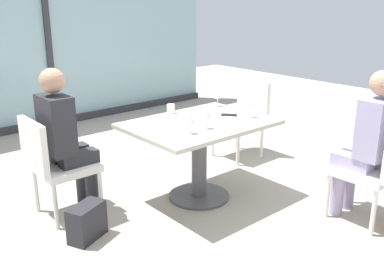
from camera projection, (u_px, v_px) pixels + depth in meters
The scene contains 15 objects.
ground_plane at pixel (199, 197), 3.98m from camera, with size 12.00×12.00×0.00m, color #A89E8E.
window_wall_backdrop at pixel (48, 41), 5.94m from camera, with size 5.52×0.10×2.70m.
dining_table_main at pixel (199, 141), 3.82m from camera, with size 1.26×0.91×0.73m.
chair_far_left at pixel (54, 161), 3.49m from camera, with size 0.50×0.46×0.87m.
chair_front_right at pixel (378, 166), 3.38m from camera, with size 0.46×0.50×0.87m.
chair_far_right at pixel (244, 114), 4.92m from camera, with size 0.50×0.46×0.87m.
person_far_left at pixel (64, 135), 3.50m from camera, with size 0.39×0.34×1.26m.
person_front_right at pixel (368, 139), 3.41m from camera, with size 0.34×0.39×1.26m.
wine_glass_0 at pixel (252, 103), 3.87m from camera, with size 0.07×0.07×0.18m.
wine_glass_1 at pixel (207, 113), 3.53m from camera, with size 0.07×0.07×0.18m.
wine_glass_2 at pixel (218, 94), 4.27m from camera, with size 0.07×0.07×0.18m.
wine_glass_3 at pixel (190, 118), 3.40m from camera, with size 0.07×0.07×0.18m.
coffee_cup at pixel (171, 109), 4.03m from camera, with size 0.08×0.08×0.09m, color white.
cell_phone_on_table at pixel (229, 115), 3.98m from camera, with size 0.07×0.14×0.01m, color black.
handbag_0 at pixel (87, 222), 3.25m from camera, with size 0.30×0.16×0.28m, color #232328.
Camera 1 is at (-2.41, -2.70, 1.77)m, focal length 39.83 mm.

